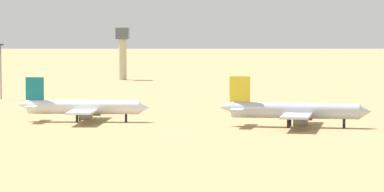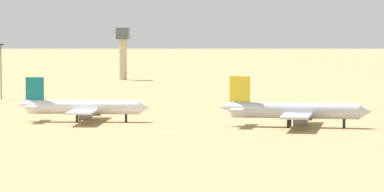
{
  "view_description": "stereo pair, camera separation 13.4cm",
  "coord_description": "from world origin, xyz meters",
  "px_view_note": "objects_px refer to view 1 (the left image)",
  "views": [
    {
      "loc": [
        16.28,
        -228.17,
        22.96
      ],
      "look_at": [
        1.59,
        25.98,
        6.0
      ],
      "focal_mm": 101.61,
      "sensor_mm": 36.0,
      "label": 1
    },
    {
      "loc": [
        16.42,
        -228.16,
        22.96
      ],
      "look_at": [
        1.59,
        25.98,
        6.0
      ],
      "focal_mm": 101.61,
      "sensor_mm": 36.0,
      "label": 2
    }
  ],
  "objects_px": {
    "parked_jet_teal_2": "(82,107)",
    "control_tower": "(123,48)",
    "parked_jet_yellow_3": "(294,111)",
    "light_pole_mid": "(1,68)"
  },
  "relations": [
    {
      "from": "parked_jet_yellow_3",
      "to": "light_pole_mid",
      "type": "distance_m",
      "value": 120.61
    },
    {
      "from": "parked_jet_teal_2",
      "to": "control_tower",
      "type": "relative_size",
      "value": 1.47
    },
    {
      "from": "parked_jet_teal_2",
      "to": "parked_jet_yellow_3",
      "type": "height_order",
      "value": "parked_jet_yellow_3"
    },
    {
      "from": "control_tower",
      "to": "parked_jet_teal_2",
      "type": "bearing_deg",
      "value": -85.88
    },
    {
      "from": "parked_jet_teal_2",
      "to": "control_tower",
      "type": "distance_m",
      "value": 191.9
    },
    {
      "from": "parked_jet_teal_2",
      "to": "light_pole_mid",
      "type": "distance_m",
      "value": 82.95
    },
    {
      "from": "control_tower",
      "to": "light_pole_mid",
      "type": "relative_size",
      "value": 1.27
    },
    {
      "from": "parked_jet_yellow_3",
      "to": "control_tower",
      "type": "distance_m",
      "value": 211.39
    },
    {
      "from": "parked_jet_yellow_3",
      "to": "light_pole_mid",
      "type": "relative_size",
      "value": 2.02
    },
    {
      "from": "control_tower",
      "to": "parked_jet_yellow_3",
      "type": "bearing_deg",
      "value": -72.7
    }
  ]
}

